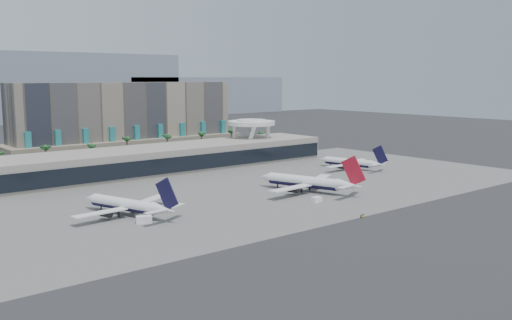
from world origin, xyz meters
TOP-DOWN VIEW (x-y plane):
  - ground at (0.00, 0.00)m, footprint 900.00×900.00m
  - apron_pad at (0.00, 55.00)m, footprint 260.00×130.00m
  - mountain_ridge at (27.88, 470.00)m, footprint 680.00×60.00m
  - hotel at (10.00, 174.41)m, footprint 140.00×30.00m
  - terminal at (0.00, 109.84)m, footprint 170.00×32.50m
  - saucer_structure at (55.00, 116.00)m, footprint 26.00×26.00m
  - palm_row at (7.00, 145.00)m, footprint 157.80×2.80m
  - airliner_left at (-58.27, 40.63)m, footprint 38.80×40.15m
  - airliner_centre at (14.77, 31.00)m, footprint 43.25×44.78m
  - airliner_right at (71.29, 58.20)m, footprint 35.70×37.11m
  - service_vehicle_a at (-59.05, 28.06)m, footprint 5.32×4.02m
  - service_vehicle_b at (3.68, 15.12)m, footprint 4.00×2.43m
  - taxiway_sign at (-1.12, -10.22)m, footprint 2.12×0.83m

SIDE VIEW (x-z plane):
  - ground at x=0.00m, z-range 0.00..0.00m
  - apron_pad at x=0.00m, z-range 0.00..0.06m
  - taxiway_sign at x=-1.12m, z-range 0.00..0.96m
  - service_vehicle_b at x=3.68m, z-range 0.00..1.99m
  - service_vehicle_a at x=-59.05m, z-range 0.00..2.34m
  - airliner_right at x=71.29m, z-range -3.22..9.76m
  - airliner_left at x=-58.27m, z-range -3.55..10.77m
  - airliner_centre at x=14.77m, z-range -3.95..12.00m
  - terminal at x=0.00m, z-range -0.73..13.77m
  - palm_row at x=7.00m, z-range 3.95..17.05m
  - hotel at x=10.00m, z-range -4.19..37.81m
  - saucer_structure at x=55.00m, z-range 7.51..29.40m
  - mountain_ridge at x=27.88m, z-range -5.11..64.89m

